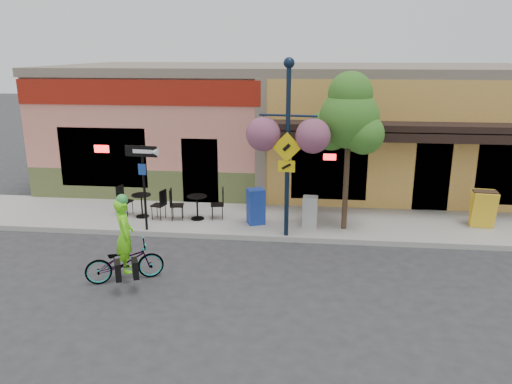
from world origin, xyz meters
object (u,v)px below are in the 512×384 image
(newspaper_box_blue, at_px, (256,206))
(lamp_post, at_px, (288,150))
(cyclist_rider, at_px, (125,246))
(one_way_sign, at_px, (144,188))
(street_tree, at_px, (348,152))
(bicycle, at_px, (125,262))
(building, at_px, (296,124))
(newspaper_box_grey, at_px, (310,212))

(newspaper_box_blue, bearing_deg, lamp_post, -65.46)
(cyclist_rider, xyz_separation_m, lamp_post, (3.45, 2.90, 1.68))
(one_way_sign, xyz_separation_m, street_tree, (5.56, 0.72, 1.01))
(one_way_sign, height_order, newspaper_box_blue, one_way_sign)
(bicycle, xyz_separation_m, street_tree, (5.11, 3.62, 1.91))
(bicycle, bearing_deg, street_tree, -79.56)
(lamp_post, distance_m, one_way_sign, 4.12)
(lamp_post, relative_size, street_tree, 1.07)
(bicycle, height_order, cyclist_rider, cyclist_rider)
(cyclist_rider, bearing_deg, building, -44.42)
(building, relative_size, cyclist_rider, 10.79)
(bicycle, bearing_deg, building, -44.68)
(cyclist_rider, height_order, street_tree, street_tree)
(newspaper_box_grey, height_order, street_tree, street_tree)
(bicycle, distance_m, street_tree, 6.55)
(newspaper_box_blue, relative_size, newspaper_box_grey, 1.17)
(one_way_sign, bearing_deg, newspaper_box_blue, 22.30)
(building, distance_m, newspaper_box_blue, 6.26)
(one_way_sign, xyz_separation_m, newspaper_box_blue, (3.02, 0.86, -0.69))
(building, height_order, one_way_sign, building)
(bicycle, height_order, newspaper_box_blue, newspaper_box_blue)
(bicycle, distance_m, newspaper_box_grey, 5.54)
(cyclist_rider, relative_size, street_tree, 0.38)
(building, relative_size, newspaper_box_blue, 17.48)
(building, distance_m, newspaper_box_grey, 6.31)
(lamp_post, relative_size, one_way_sign, 1.96)
(building, relative_size, one_way_sign, 7.51)
(cyclist_rider, bearing_deg, bicycle, 65.10)
(bicycle, xyz_separation_m, cyclist_rider, (0.05, 0.00, 0.39))
(cyclist_rider, bearing_deg, one_way_sign, -15.01)
(building, distance_m, bicycle, 10.51)
(bicycle, xyz_separation_m, newspaper_box_blue, (2.57, 3.76, 0.21))
(bicycle, relative_size, lamp_post, 0.37)
(lamp_post, distance_m, street_tree, 1.77)
(one_way_sign, distance_m, street_tree, 5.70)
(bicycle, relative_size, street_tree, 0.39)
(street_tree, bearing_deg, lamp_post, -155.75)
(lamp_post, xyz_separation_m, newspaper_box_blue, (-0.93, 0.86, -1.85))
(bicycle, distance_m, newspaper_box_blue, 4.56)
(building, relative_size, lamp_post, 3.83)
(building, bearing_deg, bicycle, -109.78)
(lamp_post, distance_m, newspaper_box_blue, 2.25)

